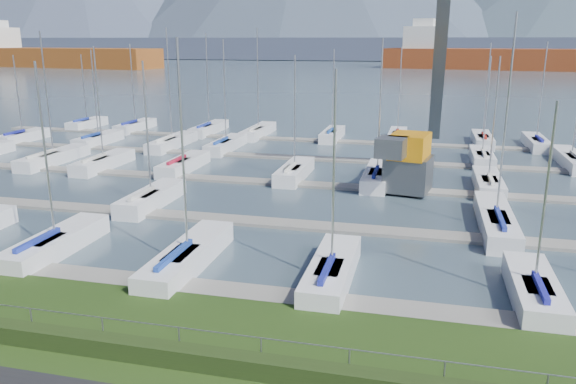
% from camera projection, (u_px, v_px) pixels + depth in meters
% --- Properties ---
extents(water, '(800.00, 540.00, 0.20)m').
position_uv_depth(water, '(413.00, 65.00, 263.44)').
color(water, '#40525E').
extents(hedge, '(80.00, 0.70, 0.70)m').
position_uv_depth(hedge, '(202.00, 359.00, 19.20)').
color(hedge, '#233413').
rests_on(hedge, grass).
extents(fence, '(80.00, 0.04, 0.04)m').
position_uv_depth(fence, '(205.00, 331.00, 19.35)').
color(fence, gray).
rests_on(fence, grass).
extents(foothill, '(900.00, 80.00, 12.00)m').
position_uv_depth(foothill, '(417.00, 48.00, 327.36)').
color(foothill, '#3F475D').
rests_on(foothill, water).
extents(docks, '(90.00, 41.60, 0.25)m').
position_uv_depth(docks, '(330.00, 186.00, 44.09)').
color(docks, slate).
rests_on(docks, water).
extents(crane, '(4.71, 13.37, 22.35)m').
position_uv_depth(crane, '(418.00, 117.00, 42.08)').
color(crane, '#585C60').
rests_on(crane, water).
extents(cargo_ship_west, '(96.16, 31.69, 21.50)m').
position_uv_depth(cargo_ship_west, '(49.00, 58.00, 236.99)').
color(cargo_ship_west, brown).
rests_on(cargo_ship_west, water).
extents(cargo_ship_mid, '(99.90, 34.24, 21.50)m').
position_uv_depth(cargo_ship_mid, '(501.00, 59.00, 216.82)').
color(cargo_ship_mid, maroon).
rests_on(cargo_ship_mid, water).
extents(sailboat_fleet, '(75.59, 49.75, 13.29)m').
position_uv_depth(sailboat_fleet, '(296.00, 109.00, 46.22)').
color(sailboat_fleet, navy).
rests_on(sailboat_fleet, water).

